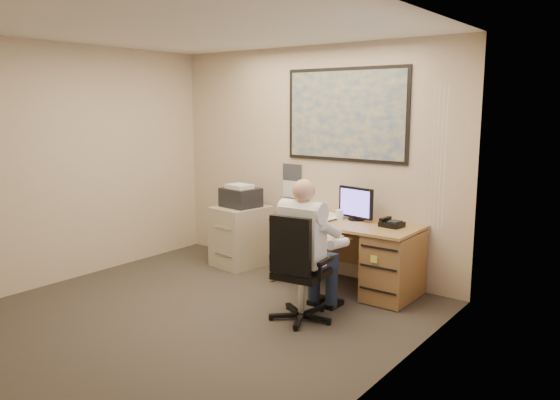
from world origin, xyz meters
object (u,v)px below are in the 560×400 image
Objects in this scene: person at (303,250)px; filing_cabinet at (241,230)px; office_chair at (298,290)px; desk at (374,253)px.

filing_cabinet is at bearing 147.00° from person.
filing_cabinet is at bearing 139.68° from office_chair.
desk is 1.20× the size of person.
desk is 1.85m from filing_cabinet.
desk reaches higher than filing_cabinet.
filing_cabinet is (-1.85, -0.04, 0.00)m from desk.
desk is 1.08m from person.
desk is at bearing 9.36° from filing_cabinet.
person reaches higher than filing_cabinet.
person is at bearing -101.33° from desk.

